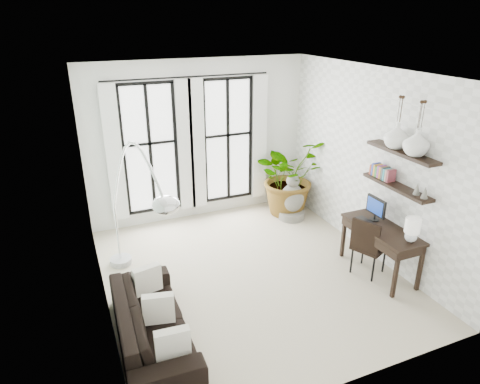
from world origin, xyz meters
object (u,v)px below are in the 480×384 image
plant (289,176)px  desk (384,233)px  sofa (152,322)px  arc_lamp (133,177)px  desk_chair (368,244)px  buddha (292,200)px

plant → desk: (0.21, -2.69, -0.07)m
sofa → arc_lamp: bearing=-3.5°
sofa → arc_lamp: size_ratio=0.89×
desk_chair → buddha: desk_chair is taller
desk → arc_lamp: size_ratio=0.57×
desk_chair → arc_lamp: 3.76m
sofa → desk: bearing=-85.8°
plant → buddha: (-0.08, -0.30, -0.42)m
sofa → buddha: bearing=-51.8°
sofa → desk_chair: 3.53m
plant → desk_chair: 2.62m
desk → buddha: (-0.29, 2.38, -0.35)m
desk_chair → plant: bearing=65.3°
sofa → buddha: size_ratio=2.23×
desk → arc_lamp: bearing=165.7°
sofa → arc_lamp: 1.92m
plant → arc_lamp: size_ratio=0.68×
arc_lamp → buddha: size_ratio=2.51×
arc_lamp → buddha: bearing=23.5°
desk → arc_lamp: (-3.64, 0.93, 1.14)m
buddha → desk: bearing=-83.0°
desk → arc_lamp: arc_lamp is taller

